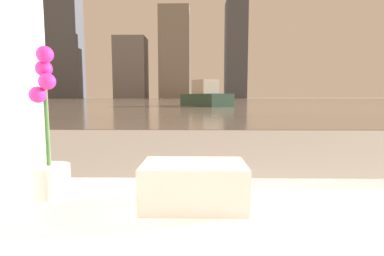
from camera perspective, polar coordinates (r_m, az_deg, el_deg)
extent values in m
cylinder|color=silver|center=(1.02, -25.74, -9.01)|extent=(0.12, 0.12, 0.10)
cylinder|color=#38662D|center=(0.99, -26.30, 2.89)|extent=(0.01, 0.01, 0.33)
sphere|color=#DB238E|center=(0.98, -26.49, 12.44)|extent=(0.05, 0.05, 0.05)
sphere|color=#DB238E|center=(0.99, -26.65, 10.10)|extent=(0.05, 0.05, 0.05)
sphere|color=#DB238E|center=(0.96, -26.14, 7.99)|extent=(0.05, 0.05, 0.05)
sphere|color=#DB238E|center=(0.98, -27.58, 5.64)|extent=(0.05, 0.05, 0.05)
cube|color=silver|center=(0.85, 0.01, -13.26)|extent=(0.28, 0.18, 0.04)
cube|color=silver|center=(0.84, 0.01, -10.68)|extent=(0.28, 0.18, 0.04)
cube|color=silver|center=(0.83, 0.01, -8.04)|extent=(0.28, 0.18, 0.04)
cube|color=gray|center=(61.95, 1.00, 5.34)|extent=(180.00, 110.00, 0.01)
cube|color=#335647|center=(24.01, 2.48, 5.36)|extent=(4.20, 5.80, 0.97)
cube|color=silver|center=(24.02, 2.49, 7.84)|extent=(2.17, 2.48, 1.11)
cube|color=#4C515B|center=(132.07, -23.53, 17.97)|extent=(13.70, 8.40, 58.31)
cube|color=slate|center=(121.23, -11.53, 11.11)|extent=(12.03, 10.06, 23.41)
cube|color=gray|center=(119.37, -3.30, 13.86)|extent=(11.38, 13.20, 34.02)
cube|color=#4C515B|center=(120.14, 8.32, 14.37)|extent=(7.94, 9.49, 36.54)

